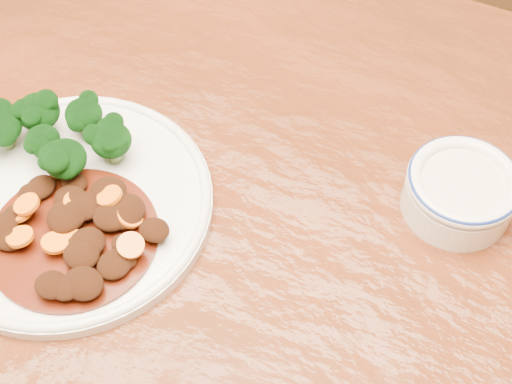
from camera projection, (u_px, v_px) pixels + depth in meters
The scene contains 5 objects.
dining_table at pixel (187, 247), 0.79m from camera, with size 1.57×1.02×0.75m.
dinner_plate at pixel (69, 203), 0.72m from camera, with size 0.29×0.29×0.02m.
broccoli_florets at pixel (54, 134), 0.73m from camera, with size 0.15×0.10×0.05m.
mince_stew at pixel (76, 231), 0.68m from camera, with size 0.17×0.16×0.03m.
dip_bowl at pixel (461, 190), 0.70m from camera, with size 0.11×0.11×0.05m.
Camera 1 is at (0.28, -0.32, 1.34)m, focal length 50.00 mm.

